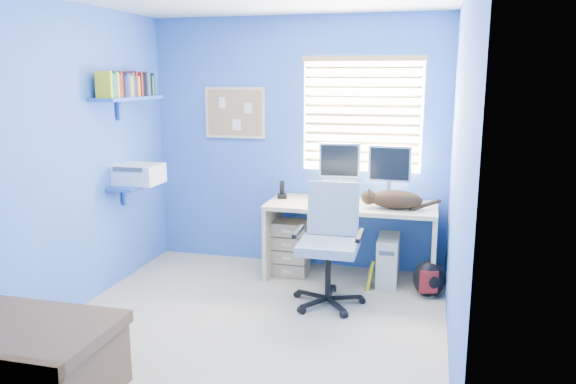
% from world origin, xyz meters
% --- Properties ---
extents(floor, '(3.00, 3.20, 0.00)m').
position_xyz_m(floor, '(0.00, 0.00, 0.00)').
color(floor, tan).
rests_on(floor, ground).
extents(wall_back, '(3.00, 0.01, 2.50)m').
position_xyz_m(wall_back, '(0.00, 1.60, 1.25)').
color(wall_back, blue).
rests_on(wall_back, ground).
extents(wall_front, '(3.00, 0.01, 2.50)m').
position_xyz_m(wall_front, '(0.00, -1.60, 1.25)').
color(wall_front, blue).
rests_on(wall_front, ground).
extents(wall_left, '(0.01, 3.20, 2.50)m').
position_xyz_m(wall_left, '(-1.50, 0.00, 1.25)').
color(wall_left, blue).
rests_on(wall_left, ground).
extents(wall_right, '(0.01, 3.20, 2.50)m').
position_xyz_m(wall_right, '(1.50, 0.00, 1.25)').
color(wall_right, blue).
rests_on(wall_right, ground).
extents(desk, '(1.58, 0.65, 0.74)m').
position_xyz_m(desk, '(0.61, 1.26, 0.37)').
color(desk, beige).
rests_on(desk, floor).
extents(laptop, '(0.34, 0.27, 0.22)m').
position_xyz_m(laptop, '(0.50, 1.13, 0.85)').
color(laptop, silver).
rests_on(laptop, desk).
extents(monitor_left, '(0.41, 0.17, 0.54)m').
position_xyz_m(monitor_left, '(0.45, 1.52, 1.01)').
color(monitor_left, silver).
rests_on(monitor_left, desk).
extents(monitor_right, '(0.40, 0.13, 0.54)m').
position_xyz_m(monitor_right, '(0.94, 1.42, 1.01)').
color(monitor_right, silver).
rests_on(monitor_right, desk).
extents(phone, '(0.12, 0.13, 0.17)m').
position_xyz_m(phone, '(-0.09, 1.33, 0.82)').
color(phone, black).
rests_on(phone, desk).
extents(mug, '(0.10, 0.09, 0.10)m').
position_xyz_m(mug, '(1.15, 1.34, 0.79)').
color(mug, '#178145').
rests_on(mug, desk).
extents(cd_spindle, '(0.13, 0.13, 0.07)m').
position_xyz_m(cd_spindle, '(1.18, 1.41, 0.78)').
color(cd_spindle, silver).
rests_on(cd_spindle, desk).
extents(cat, '(0.49, 0.29, 0.17)m').
position_xyz_m(cat, '(1.03, 1.16, 0.82)').
color(cat, black).
rests_on(cat, desk).
extents(tower_pc, '(0.19, 0.44, 0.45)m').
position_xyz_m(tower_pc, '(0.97, 1.23, 0.23)').
color(tower_pc, beige).
rests_on(tower_pc, floor).
extents(drawer_boxes, '(0.35, 0.28, 0.54)m').
position_xyz_m(drawer_boxes, '(0.02, 1.24, 0.27)').
color(drawer_boxes, tan).
rests_on(drawer_boxes, floor).
extents(yellow_book, '(0.03, 0.17, 0.24)m').
position_xyz_m(yellow_book, '(0.83, 1.03, 0.12)').
color(yellow_book, yellow).
rests_on(yellow_book, floor).
extents(backpack, '(0.33, 0.28, 0.33)m').
position_xyz_m(backpack, '(1.35, 0.98, 0.16)').
color(backpack, black).
rests_on(backpack, floor).
extents(bed_corner, '(0.98, 0.70, 0.47)m').
position_xyz_m(bed_corner, '(-0.97, -1.29, 0.24)').
color(bed_corner, brown).
rests_on(bed_corner, floor).
extents(office_chair, '(0.61, 0.61, 1.02)m').
position_xyz_m(office_chair, '(0.52, 0.63, 0.38)').
color(office_chair, black).
rests_on(office_chair, floor).
extents(window_blinds, '(1.15, 0.05, 1.10)m').
position_xyz_m(window_blinds, '(0.65, 1.57, 1.55)').
color(window_blinds, white).
rests_on(window_blinds, ground).
extents(corkboard, '(0.64, 0.02, 0.52)m').
position_xyz_m(corkboard, '(-0.65, 1.58, 1.55)').
color(corkboard, beige).
rests_on(corkboard, ground).
extents(wall_shelves, '(0.42, 0.90, 1.05)m').
position_xyz_m(wall_shelves, '(-1.35, 0.75, 1.43)').
color(wall_shelves, '#254EB1').
rests_on(wall_shelves, ground).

